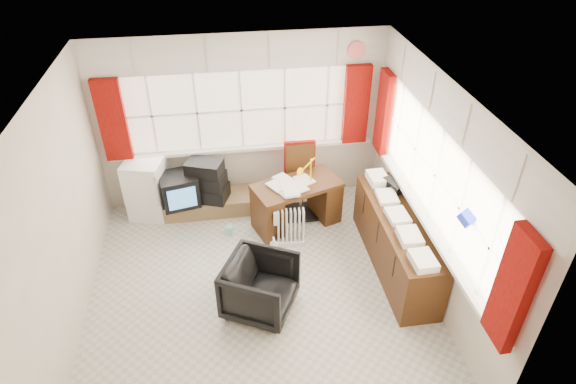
% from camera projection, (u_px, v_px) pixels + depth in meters
% --- Properties ---
extents(ground, '(4.00, 4.00, 0.00)m').
position_uv_depth(ground, '(260.00, 290.00, 5.80)').
color(ground, beige).
rests_on(ground, ground).
extents(room_walls, '(4.00, 4.00, 4.00)m').
position_uv_depth(room_walls, '(255.00, 187.00, 4.95)').
color(room_walls, beige).
rests_on(room_walls, ground).
extents(window_back, '(3.70, 0.12, 3.60)m').
position_uv_depth(window_back, '(244.00, 144.00, 6.84)').
color(window_back, beige).
rests_on(window_back, room_walls).
extents(window_right, '(0.12, 3.70, 3.60)m').
position_uv_depth(window_right, '(426.00, 213.00, 5.50)').
color(window_right, beige).
rests_on(window_right, room_walls).
extents(curtains, '(3.83, 3.83, 1.15)m').
position_uv_depth(curtains, '(324.00, 142.00, 5.84)').
color(curtains, maroon).
rests_on(curtains, room_walls).
extents(overhead_cabinets, '(3.98, 3.98, 0.48)m').
position_uv_depth(overhead_cabinets, '(330.00, 77.00, 5.44)').
color(overhead_cabinets, silver).
rests_on(overhead_cabinets, room_walls).
extents(desk, '(1.31, 0.94, 0.72)m').
position_uv_depth(desk, '(297.00, 202.00, 6.64)').
color(desk, '#4B2E11').
rests_on(desk, ground).
extents(desk_lamp, '(0.17, 0.15, 0.39)m').
position_uv_depth(desk_lamp, '(311.00, 165.00, 6.36)').
color(desk_lamp, yellow).
rests_on(desk_lamp, desk).
extents(task_chair, '(0.46, 0.49, 1.08)m').
position_uv_depth(task_chair, '(300.00, 176.00, 6.83)').
color(task_chair, black).
rests_on(task_chair, ground).
extents(office_chair, '(1.00, 0.99, 0.68)m').
position_uv_depth(office_chair, '(260.00, 287.00, 5.38)').
color(office_chair, black).
rests_on(office_chair, ground).
extents(radiator, '(0.37, 0.16, 0.55)m').
position_uv_depth(radiator, '(291.00, 230.00, 6.38)').
color(radiator, white).
rests_on(radiator, ground).
extents(credenza, '(0.50, 2.00, 0.85)m').
position_uv_depth(credenza, '(396.00, 240.00, 5.95)').
color(credenza, '#4B2E11').
rests_on(credenza, ground).
extents(file_tray, '(0.34, 0.38, 0.11)m').
position_uv_depth(file_tray, '(397.00, 184.00, 6.25)').
color(file_tray, black).
rests_on(file_tray, credenza).
extents(tv_bench, '(1.40, 0.50, 0.25)m').
position_uv_depth(tv_bench, '(210.00, 203.00, 7.06)').
color(tv_bench, olive).
rests_on(tv_bench, ground).
extents(crt_tv, '(0.59, 0.56, 0.45)m').
position_uv_depth(crt_tv, '(179.00, 190.00, 6.72)').
color(crt_tv, black).
rests_on(crt_tv, tv_bench).
extents(hifi_stack, '(0.67, 0.55, 0.61)m').
position_uv_depth(hifi_stack, '(206.00, 181.00, 6.79)').
color(hifi_stack, black).
rests_on(hifi_stack, tv_bench).
extents(mini_fridge, '(0.63, 0.64, 0.88)m').
position_uv_depth(mini_fridge, '(148.00, 188.00, 6.82)').
color(mini_fridge, white).
rests_on(mini_fridge, ground).
extents(spray_bottle_a, '(0.12, 0.12, 0.31)m').
position_uv_depth(spray_bottle_a, '(274.00, 247.00, 6.20)').
color(spray_bottle_a, silver).
rests_on(spray_bottle_a, ground).
extents(spray_bottle_b, '(0.10, 0.11, 0.19)m').
position_uv_depth(spray_bottle_b, '(229.00, 228.00, 6.62)').
color(spray_bottle_b, '#97E1DC').
rests_on(spray_bottle_b, ground).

